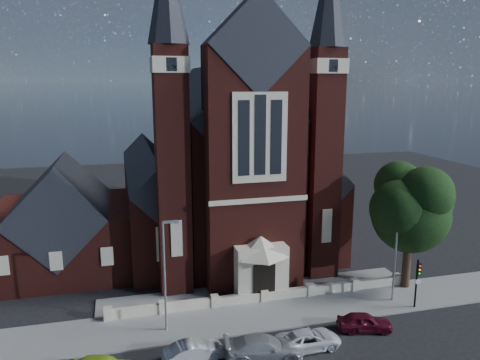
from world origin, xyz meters
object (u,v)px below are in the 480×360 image
object	(u,v)px
church	(219,166)
car_white_suv	(309,340)
street_tree	(414,210)
street_lamp_left	(166,270)
car_dark_red	(364,322)
parish_hall	(63,227)
car_silver_a	(194,352)
traffic_signal	(417,278)
street_lamp_right	(397,247)
car_silver_b	(264,348)

from	to	relation	value
church	car_white_suv	world-z (taller)	church
street_tree	street_lamp_left	xyz separation A→B (m)	(-20.51, -1.71, -2.36)
car_white_suv	car_dark_red	distance (m)	4.81
parish_hall	church	bearing A→B (deg)	17.16
street_lamp_left	car_silver_a	size ratio (longest dim) A/B	2.05
parish_hall	traffic_signal	distance (m)	31.20
street_lamp_right	traffic_signal	world-z (taller)	street_lamp_right
traffic_signal	car_dark_red	world-z (taller)	traffic_signal
street_lamp_left	traffic_signal	distance (m)	19.08
street_tree	car_silver_b	world-z (taller)	street_tree
traffic_signal	car_white_suv	bearing A→B (deg)	-163.63
street_tree	street_lamp_left	world-z (taller)	street_tree
church	street_lamp_right	world-z (taller)	church
traffic_signal	car_silver_a	size ratio (longest dim) A/B	1.01
street_lamp_left	car_silver_a	bearing A→B (deg)	-73.38
parish_hall	street_lamp_right	world-z (taller)	parish_hall
traffic_signal	car_white_suv	xyz separation A→B (m)	(-10.14, -2.98, -1.97)
parish_hall	street_tree	bearing A→B (deg)	-23.26
street_lamp_right	car_dark_red	distance (m)	6.95
car_silver_a	car_white_suv	xyz separation A→B (m)	(7.55, -0.47, -0.04)
street_tree	car_white_suv	world-z (taller)	street_tree
church	parish_hall	world-z (taller)	church
street_lamp_left	car_white_suv	distance (m)	10.65
street_tree	street_lamp_right	world-z (taller)	street_tree
church	traffic_signal	size ratio (longest dim) A/B	8.72
traffic_signal	car_white_suv	distance (m)	10.75
street_lamp_right	car_white_suv	distance (m)	11.04
street_tree	car_dark_red	world-z (taller)	street_tree
car_silver_a	parish_hall	bearing A→B (deg)	18.69
street_lamp_right	traffic_signal	size ratio (longest dim) A/B	2.02
street_lamp_left	parish_hall	bearing A→B (deg)	120.02
parish_hall	traffic_signal	size ratio (longest dim) A/B	3.05
street_lamp_right	car_silver_a	distance (m)	17.72
car_silver_a	car_silver_b	size ratio (longest dim) A/B	0.78
traffic_signal	car_silver_a	world-z (taller)	traffic_signal
parish_hall	car_dark_red	xyz separation A→B (m)	(21.55, -17.48, -3.36)
street_tree	car_silver_b	distance (m)	17.50
church	car_silver_a	xyz separation A→B (m)	(-6.69, -23.03, -7.54)
car_silver_a	car_dark_red	xyz separation A→B (m)	(12.24, 0.60, 0.00)
street_tree	car_silver_a	size ratio (longest dim) A/B	2.71
street_lamp_right	car_dark_red	world-z (taller)	street_lamp_right
street_lamp_left	street_lamp_right	size ratio (longest dim) A/B	1.00
parish_hall	street_lamp_right	distance (m)	29.62
street_lamp_left	car_silver_b	distance (m)	8.36
church	car_white_suv	size ratio (longest dim) A/B	7.96
street_tree	car_dark_red	xyz separation A→B (m)	(-7.05, -5.19, -6.31)
street_lamp_left	car_dark_red	bearing A→B (deg)	-14.52
car_silver_a	car_white_suv	bearing A→B (deg)	-102.10
parish_hall	traffic_signal	xyz separation A→B (m)	(27.00, -15.57, -1.43)
street_lamp_left	traffic_signal	size ratio (longest dim) A/B	2.02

